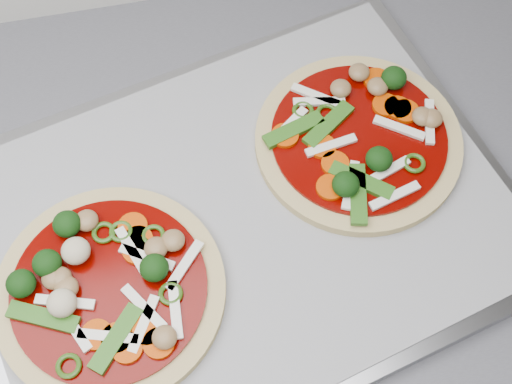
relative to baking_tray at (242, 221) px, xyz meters
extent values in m
cube|color=gray|center=(0.00, 0.00, 0.00)|extent=(0.54, 0.45, 0.02)
cube|color=#A3A3A8|center=(0.00, 0.00, 0.01)|extent=(0.51, 0.43, 0.00)
cylinder|color=tan|center=(-0.12, -0.05, 0.01)|extent=(0.25, 0.25, 0.01)
cylinder|color=#650200|center=(-0.12, -0.05, 0.02)|extent=(0.21, 0.21, 0.00)
ellipsoid|color=olive|center=(-0.16, -0.03, 0.03)|extent=(0.03, 0.03, 0.01)
cylinder|color=#D74700|center=(-0.09, -0.01, 0.03)|extent=(0.03, 0.03, 0.00)
ellipsoid|color=beige|center=(-0.15, -0.06, 0.03)|extent=(0.03, 0.03, 0.02)
cube|color=white|center=(-0.07, -0.08, 0.03)|extent=(0.01, 0.05, 0.00)
cube|color=white|center=(-0.08, -0.03, 0.03)|extent=(0.04, 0.03, 0.00)
torus|color=#2B5013|center=(-0.10, 0.00, 0.03)|extent=(0.02, 0.02, 0.00)
ellipsoid|color=olive|center=(-0.08, -0.02, 0.03)|extent=(0.02, 0.02, 0.01)
cube|color=white|center=(-0.09, -0.08, 0.03)|extent=(0.03, 0.05, 0.00)
ellipsoid|color=olive|center=(-0.13, 0.01, 0.03)|extent=(0.02, 0.02, 0.01)
ellipsoid|color=#133A0F|center=(-0.08, -0.04, 0.03)|extent=(0.03, 0.03, 0.02)
ellipsoid|color=#133A0F|center=(-0.16, -0.02, 0.03)|extent=(0.03, 0.03, 0.02)
cylinder|color=#D74700|center=(-0.09, -0.10, 0.03)|extent=(0.03, 0.03, 0.00)
cube|color=#336818|center=(-0.12, -0.09, 0.03)|extent=(0.05, 0.05, 0.00)
cube|color=white|center=(-0.10, -0.02, 0.03)|extent=(0.02, 0.05, 0.00)
cylinder|color=#D74700|center=(-0.09, -0.09, 0.03)|extent=(0.03, 0.03, 0.00)
ellipsoid|color=olive|center=(-0.06, -0.02, 0.03)|extent=(0.02, 0.02, 0.01)
cylinder|color=#D74700|center=(-0.12, -0.09, 0.03)|extent=(0.03, 0.03, 0.00)
cylinder|color=#D74700|center=(-0.11, -0.10, 0.03)|extent=(0.04, 0.04, 0.00)
ellipsoid|color=olive|center=(-0.16, -0.03, 0.03)|extent=(0.02, 0.02, 0.01)
cube|color=white|center=(-0.15, -0.07, 0.03)|extent=(0.03, 0.05, 0.00)
torus|color=#2B5013|center=(-0.16, -0.11, 0.03)|extent=(0.03, 0.03, 0.00)
cube|color=white|center=(-0.12, -0.09, 0.03)|extent=(0.05, 0.02, 0.00)
ellipsoid|color=#133A0F|center=(-0.18, -0.03, 0.03)|extent=(0.03, 0.03, 0.02)
cylinder|color=#D74700|center=(-0.09, -0.02, 0.03)|extent=(0.03, 0.03, 0.00)
ellipsoid|color=#133A0F|center=(-0.14, 0.01, 0.03)|extent=(0.03, 0.03, 0.02)
cube|color=white|center=(-0.06, -0.04, 0.03)|extent=(0.04, 0.04, 0.00)
torus|color=#2B5013|center=(-0.08, -0.01, 0.03)|extent=(0.03, 0.03, 0.00)
cube|color=white|center=(-0.15, -0.05, 0.03)|extent=(0.05, 0.02, 0.00)
torus|color=#2B5013|center=(-0.12, 0.00, 0.03)|extent=(0.02, 0.02, 0.00)
cube|color=#336818|center=(-0.17, -0.06, 0.03)|extent=(0.06, 0.04, 0.00)
torus|color=#2B5013|center=(-0.07, -0.06, 0.03)|extent=(0.02, 0.02, 0.00)
ellipsoid|color=beige|center=(-0.14, -0.01, 0.03)|extent=(0.03, 0.03, 0.02)
cube|color=white|center=(-0.09, -0.07, 0.03)|extent=(0.03, 0.04, 0.00)
ellipsoid|color=olive|center=(-0.08, -0.10, 0.03)|extent=(0.03, 0.03, 0.01)
cylinder|color=#D74700|center=(-0.09, 0.00, 0.03)|extent=(0.03, 0.03, 0.00)
ellipsoid|color=olive|center=(-0.15, -0.04, 0.03)|extent=(0.03, 0.03, 0.01)
cylinder|color=#D74700|center=(-0.13, -0.09, 0.03)|extent=(0.03, 0.03, 0.00)
cylinder|color=tan|center=(0.12, 0.05, 0.01)|extent=(0.26, 0.26, 0.01)
cylinder|color=#650200|center=(0.12, 0.05, 0.02)|extent=(0.22, 0.22, 0.00)
cylinder|color=#D74700|center=(0.05, 0.06, 0.03)|extent=(0.03, 0.03, 0.00)
cube|color=white|center=(0.09, 0.09, 0.03)|extent=(0.05, 0.02, 0.00)
cylinder|color=#D74700|center=(0.15, 0.11, 0.03)|extent=(0.04, 0.04, 0.00)
cube|color=white|center=(0.06, 0.07, 0.03)|extent=(0.04, 0.04, 0.00)
cube|color=#336818|center=(0.11, 0.00, 0.03)|extent=(0.05, 0.05, 0.00)
ellipsoid|color=olive|center=(0.15, 0.09, 0.03)|extent=(0.02, 0.02, 0.01)
cylinder|color=#D74700|center=(0.09, 0.03, 0.03)|extent=(0.03, 0.03, 0.00)
ellipsoid|color=olive|center=(0.14, 0.11, 0.03)|extent=(0.02, 0.02, 0.01)
cube|color=white|center=(0.09, 0.04, 0.03)|extent=(0.05, 0.02, 0.00)
cube|color=#336818|center=(0.09, 0.07, 0.03)|extent=(0.06, 0.05, 0.00)
cube|color=white|center=(0.13, -0.02, 0.03)|extent=(0.05, 0.02, 0.00)
ellipsoid|color=#133A0F|center=(0.09, 0.00, 0.03)|extent=(0.02, 0.02, 0.02)
torus|color=#2B5013|center=(0.10, 0.08, 0.03)|extent=(0.03, 0.03, 0.00)
cube|color=white|center=(0.10, 0.00, 0.03)|extent=(0.03, 0.05, 0.00)
ellipsoid|color=olive|center=(0.18, 0.05, 0.03)|extent=(0.03, 0.03, 0.01)
cube|color=#336818|center=(0.06, 0.07, 0.03)|extent=(0.06, 0.03, 0.00)
cube|color=white|center=(0.16, 0.05, 0.03)|extent=(0.04, 0.03, 0.00)
cylinder|color=#D74700|center=(0.17, 0.07, 0.03)|extent=(0.03, 0.03, 0.00)
cube|color=white|center=(0.13, 0.01, 0.03)|extent=(0.05, 0.02, 0.00)
cylinder|color=#D74700|center=(0.16, 0.07, 0.03)|extent=(0.04, 0.04, 0.00)
cylinder|color=#D74700|center=(0.08, 0.00, 0.03)|extent=(0.03, 0.03, 0.00)
ellipsoid|color=#133A0F|center=(0.16, 0.10, 0.03)|extent=(0.03, 0.03, 0.02)
torus|color=#2B5013|center=(0.07, 0.09, 0.03)|extent=(0.03, 0.03, 0.00)
ellipsoid|color=#133A0F|center=(0.13, 0.02, 0.03)|extent=(0.03, 0.03, 0.02)
cylinder|color=#D74700|center=(0.15, 0.08, 0.03)|extent=(0.03, 0.03, 0.00)
torus|color=#2B5013|center=(0.16, 0.01, 0.03)|extent=(0.02, 0.02, 0.00)
ellipsoid|color=olive|center=(0.19, 0.05, 0.03)|extent=(0.02, 0.02, 0.01)
ellipsoid|color=olive|center=(0.09, 0.00, 0.03)|extent=(0.03, 0.03, 0.01)
cube|color=#336818|center=(0.10, -0.01, 0.03)|extent=(0.03, 0.06, 0.00)
cylinder|color=#D74700|center=(0.08, 0.05, 0.03)|extent=(0.03, 0.03, 0.00)
cube|color=white|center=(0.09, 0.10, 0.03)|extent=(0.04, 0.04, 0.00)
ellipsoid|color=olive|center=(0.11, 0.10, 0.03)|extent=(0.03, 0.03, 0.01)
cube|color=white|center=(0.18, 0.05, 0.03)|extent=(0.02, 0.05, 0.00)
camera|label=1|loc=(-0.04, -0.27, 0.57)|focal=50.00mm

